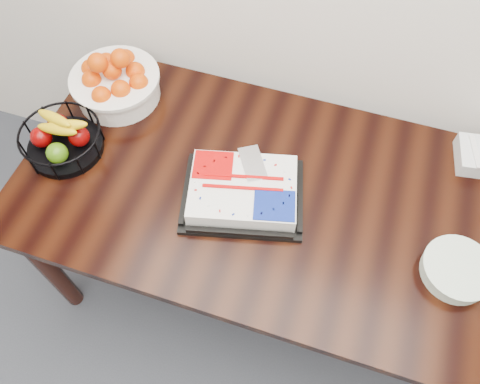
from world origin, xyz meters
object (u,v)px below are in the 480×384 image
(cake_tray, at_px, (243,191))
(fruit_basket, at_px, (62,138))
(tangerine_bowl, at_px, (115,79))
(plate_stack, at_px, (456,270))
(table, at_px, (281,208))

(cake_tray, distance_m, fruit_basket, 0.65)
(tangerine_bowl, relative_size, plate_stack, 1.57)
(table, bearing_deg, fruit_basket, -175.99)
(fruit_basket, bearing_deg, cake_tray, 0.39)
(cake_tray, bearing_deg, tangerine_bowl, 154.17)
(cake_tray, distance_m, plate_stack, 0.69)
(tangerine_bowl, bearing_deg, table, -18.24)
(cake_tray, relative_size, plate_stack, 2.16)
(cake_tray, bearing_deg, plate_stack, -4.78)
(tangerine_bowl, distance_m, plate_stack, 1.32)
(table, xyz_separation_m, plate_stack, (0.56, -0.11, 0.11))
(tangerine_bowl, height_order, plate_stack, tangerine_bowl)
(fruit_basket, relative_size, plate_stack, 1.32)
(tangerine_bowl, bearing_deg, cake_tray, -25.83)
(fruit_basket, bearing_deg, table, 4.01)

